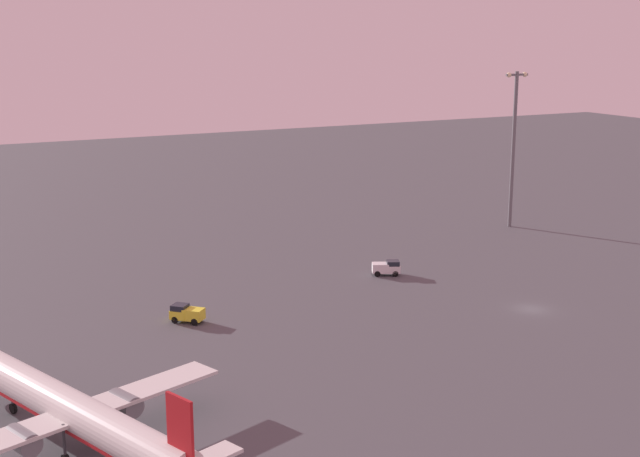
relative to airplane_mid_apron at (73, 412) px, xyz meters
name	(u,v)px	position (x,y,z in m)	size (l,w,h in m)	color
ground_plane	(531,309)	(61.83, 12.74, -3.65)	(416.00, 416.00, 0.00)	#4C4C51
airplane_mid_apron	(73,412)	(0.00, 0.00, 0.00)	(28.63, 36.35, 9.65)	silver
baggage_tractor	(387,268)	(53.18, 35.27, -2.47)	(4.58, 3.54, 2.25)	white
cargo_loader	(187,313)	(19.60, 28.26, -2.47)	(4.33, 4.30, 2.25)	yellow
apron_light_west	(514,140)	(90.85, 53.23, 12.54)	(4.80, 0.90, 28.62)	slate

